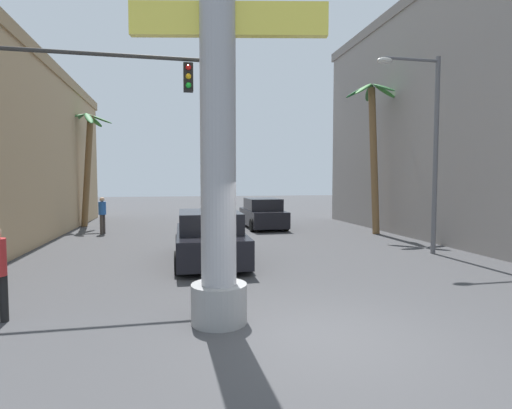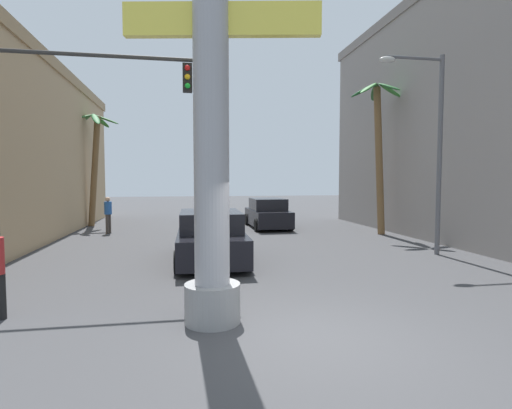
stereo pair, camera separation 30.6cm
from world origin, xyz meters
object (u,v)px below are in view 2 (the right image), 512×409
street_lamp (430,135)px  car_lead (211,237)px  palm_tree_far_left (94,154)px  pedestrian_far_left (108,212)px  traffic_light_mast (69,118)px  palm_tree_mid_right (379,142)px  car_far (268,214)px

street_lamp → car_lead: 8.02m
palm_tree_far_left → street_lamp: bearing=-40.5°
pedestrian_far_left → traffic_light_mast: bearing=-84.8°
street_lamp → pedestrian_far_left: bearing=147.0°
traffic_light_mast → car_lead: size_ratio=1.18×
car_lead → palm_tree_mid_right: palm_tree_mid_right is taller
street_lamp → traffic_light_mast: (-10.83, -1.74, -0.01)m
car_far → pedestrian_far_left: pedestrian_far_left is taller
car_far → palm_tree_mid_right: size_ratio=0.60×
traffic_light_mast → palm_tree_mid_right: palm_tree_mid_right is taller
car_lead → pedestrian_far_left: bearing=121.0°
street_lamp → palm_tree_far_left: 17.04m
car_lead → car_far: same height
street_lamp → pedestrian_far_left: 14.24m
car_far → palm_tree_far_left: bearing=164.1°
car_far → palm_tree_mid_right: (4.58, -3.24, 3.56)m
car_far → traffic_light_mast: bearing=-124.7°
traffic_light_mast → car_far: traffic_light_mast is taller
pedestrian_far_left → car_lead: bearing=-59.0°
car_lead → palm_tree_far_left: palm_tree_far_left is taller
car_far → pedestrian_far_left: bearing=-173.7°
traffic_light_mast → pedestrian_far_left: size_ratio=3.27×
car_far → palm_tree_mid_right: palm_tree_mid_right is taller
street_lamp → palm_tree_far_left: bearing=139.5°
traffic_light_mast → car_far: bearing=55.3°
traffic_light_mast → car_far: (7.06, 10.18, -3.31)m
car_lead → palm_tree_far_left: bearing=117.8°
traffic_light_mast → car_far: 12.82m
palm_tree_mid_right → pedestrian_far_left: palm_tree_mid_right is taller
car_far → palm_tree_far_left: size_ratio=0.68×
car_lead → pedestrian_far_left: 8.48m
palm_tree_mid_right → pedestrian_far_left: bearing=169.3°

